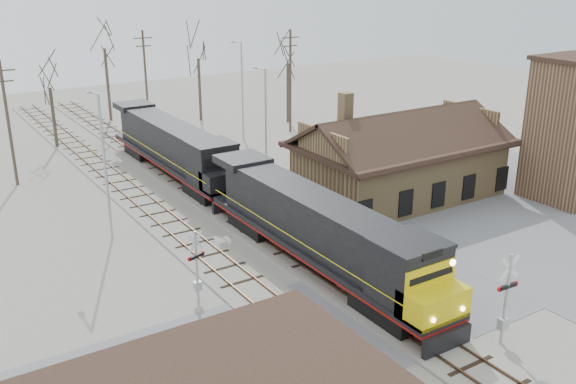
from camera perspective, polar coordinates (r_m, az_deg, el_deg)
name	(u,v)px	position (r m, az deg, el deg)	size (l,w,h in m)	color
ground	(379,308)	(32.94, 8.07, -10.20)	(140.00, 140.00, 0.00)	#9C978D
road	(379,308)	(32.93, 8.07, -10.18)	(60.00, 9.00, 0.03)	slate
parking_lot	(541,213)	(47.78, 21.56, -1.72)	(22.00, 26.00, 0.03)	slate
track_main	(236,214)	(44.14, -4.61, -2.00)	(3.40, 90.00, 0.24)	#9C978D
track_siding	(175,228)	(42.39, -9.98, -3.18)	(3.40, 90.00, 0.24)	#9C978D
depot	(399,165)	(47.66, 9.88, 2.39)	(15.20, 9.31, 7.90)	#96784D
locomotive_lead	(323,233)	(35.26, 3.17, -3.69)	(3.00, 20.07, 4.46)	black
locomotive_trailing	(175,149)	(52.19, -9.99, 3.81)	(3.00, 20.07, 4.22)	black
crossbuck_near	(506,303)	(30.48, 18.78, -9.32)	(1.27, 0.33, 4.43)	#A5A8AD
crossbuck_far	(197,269)	(32.73, -8.11, -6.77)	(1.08, 0.41, 3.88)	#A5A8AD
streetlight_a	(104,160)	(40.18, -16.06, 2.75)	(0.25, 2.04, 9.21)	#A5A8AD
streetlight_b	(265,111)	(54.09, -2.08, 7.18)	(0.25, 2.04, 8.25)	#A5A8AD
streetlight_c	(241,86)	(62.79, -4.16, 9.42)	(0.25, 2.04, 9.40)	#A5A8AD
utility_pole_a	(8,121)	(53.09, -23.61, 5.77)	(2.00, 0.24, 9.69)	#382D23
utility_pole_b	(146,77)	(68.89, -12.53, 9.92)	(2.00, 0.24, 10.02)	#382D23
utility_pole_c	(290,80)	(65.14, 0.21, 9.96)	(2.00, 0.24, 10.29)	#382D23
tree_b	(49,78)	(62.82, -20.51, 9.50)	(3.77, 3.77, 9.25)	#382D23
tree_c	(103,36)	(72.24, -16.10, 13.19)	(5.24, 5.24, 12.83)	#382D23
tree_d	(198,48)	(70.63, -8.02, 12.55)	(4.50, 4.50, 11.02)	#382D23
tree_e	(288,55)	(69.20, -0.01, 12.12)	(4.17, 4.17, 10.22)	#382D23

